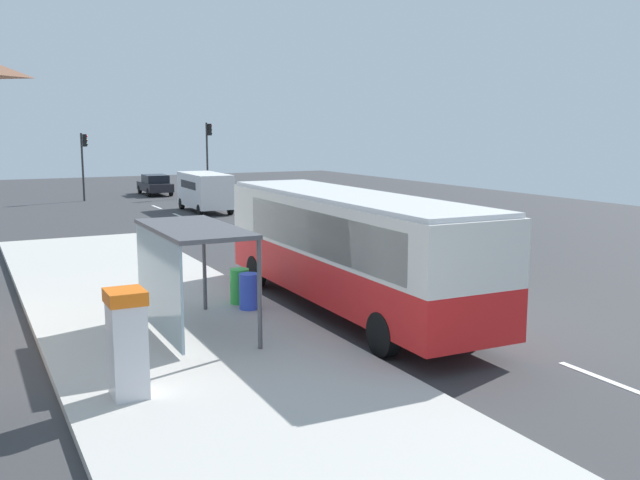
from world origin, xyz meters
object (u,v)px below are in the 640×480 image
at_px(white_van, 205,189).
at_px(sedan_near, 155,184).
at_px(ticket_machine, 127,342).
at_px(bus_shelter, 181,252).
at_px(bus, 347,245).
at_px(recycling_bin_green, 240,286).
at_px(traffic_light_near_side, 208,148).
at_px(traffic_light_far_side, 84,156).
at_px(recycling_bin_blue, 249,291).

xyz_separation_m(white_van, sedan_near, (0.10, 12.30, -0.55)).
height_order(ticket_machine, bus_shelter, bus_shelter).
distance_m(white_van, bus_shelter, 26.31).
bearing_deg(bus, white_van, 80.85).
distance_m(recycling_bin_green, traffic_light_near_side, 33.47).
xyz_separation_m(bus, sedan_near, (4.01, 36.58, -1.05)).
bearing_deg(traffic_light_far_side, bus, -87.69).
xyz_separation_m(sedan_near, bus_shelter, (-8.71, -37.15, 1.31)).
xyz_separation_m(recycling_bin_green, traffic_light_far_side, (1.10, 32.71, 2.45)).
bearing_deg(ticket_machine, white_van, 69.46).
distance_m(recycling_bin_blue, recycling_bin_green, 0.70).
height_order(ticket_machine, traffic_light_far_side, traffic_light_far_side).
height_order(recycling_bin_blue, recycling_bin_green, same).
distance_m(sedan_near, ticket_machine, 41.93).
relative_size(recycling_bin_blue, traffic_light_near_side, 0.18).
bearing_deg(traffic_light_far_side, white_van, -62.03).
xyz_separation_m(recycling_bin_blue, traffic_light_near_side, (9.70, 32.61, 2.89)).
relative_size(ticket_machine, recycling_bin_blue, 2.04).
relative_size(traffic_light_far_side, bus_shelter, 1.16).
bearing_deg(recycling_bin_green, bus_shelter, -136.30).
relative_size(recycling_bin_green, traffic_light_near_side, 0.18).
distance_m(bus, traffic_light_near_side, 34.27).
bearing_deg(sedan_near, traffic_light_far_side, -156.67).
height_order(recycling_bin_blue, bus_shelter, bus_shelter).
xyz_separation_m(ticket_machine, traffic_light_near_side, (13.88, 37.42, 2.37)).
bearing_deg(traffic_light_far_side, sedan_near, 23.33).
bearing_deg(ticket_machine, recycling_bin_blue, 48.98).
xyz_separation_m(white_van, traffic_light_near_side, (3.30, 9.17, 2.20)).
height_order(white_van, ticket_machine, white_van).
height_order(bus, traffic_light_near_side, traffic_light_near_side).
distance_m(recycling_bin_blue, traffic_light_far_side, 33.52).
distance_m(white_van, ticket_machine, 30.17).
bearing_deg(recycling_bin_green, traffic_light_near_side, 73.10).
bearing_deg(ticket_machine, bus, 30.70).
relative_size(ticket_machine, traffic_light_far_side, 0.42).
bearing_deg(recycling_bin_blue, traffic_light_far_side, 88.11).
height_order(traffic_light_near_side, traffic_light_far_side, traffic_light_near_side).
relative_size(bus, traffic_light_far_side, 2.38).
bearing_deg(recycling_bin_green, ticket_machine, -127.22).
height_order(white_van, recycling_bin_green, white_van).
distance_m(recycling_bin_green, traffic_light_far_side, 32.82).
height_order(bus, traffic_light_far_side, traffic_light_far_side).
distance_m(bus, traffic_light_far_side, 34.31).
bearing_deg(white_van, recycling_bin_blue, -105.27).
relative_size(white_van, recycling_bin_green, 5.52).
xyz_separation_m(white_van, traffic_light_far_side, (-5.30, 9.97, 1.76)).
relative_size(white_van, recycling_bin_blue, 5.52).
bearing_deg(sedan_near, ticket_machine, -104.76).
height_order(sedan_near, recycling_bin_blue, sedan_near).
relative_size(white_van, traffic_light_near_side, 0.98).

